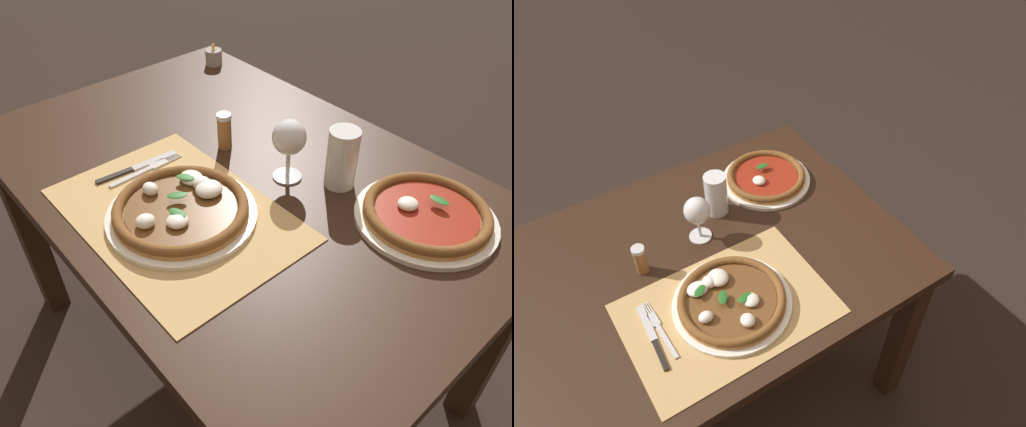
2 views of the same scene
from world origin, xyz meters
TOP-DOWN VIEW (x-y plane):
  - ground_plane at (0.00, 0.00)m, footprint 24.00×24.00m
  - dining_table at (0.00, 0.00)m, footprint 1.33×0.88m
  - paper_placemat at (0.04, -0.20)m, footprint 0.56×0.38m
  - pizza_near at (0.05, -0.19)m, footprint 0.33×0.33m
  - pizza_far at (0.41, 0.20)m, footprint 0.31×0.31m
  - wine_glass at (0.10, 0.08)m, footprint 0.08×0.08m
  - pint_glass at (0.20, 0.16)m, footprint 0.07×0.07m
  - fork at (-0.15, -0.16)m, footprint 0.02×0.20m
  - knife at (-0.17, -0.17)m, footprint 0.03×0.22m
  - pepper_shaker at (-0.10, 0.05)m, footprint 0.04×0.04m

SIDE VIEW (x-z plane):
  - ground_plane at x=0.00m, z-range 0.00..0.00m
  - dining_table at x=0.00m, z-range 0.27..1.01m
  - paper_placemat at x=0.04m, z-range 0.74..0.74m
  - fork at x=-0.15m, z-range 0.74..0.75m
  - knife at x=-0.17m, z-range 0.74..0.75m
  - pizza_far at x=0.41m, z-range 0.74..0.78m
  - pizza_near at x=0.05m, z-range 0.74..0.79m
  - pepper_shaker at x=-0.10m, z-range 0.74..0.84m
  - pint_glass at x=0.20m, z-range 0.74..0.88m
  - wine_glass at x=0.10m, z-range 0.77..0.92m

